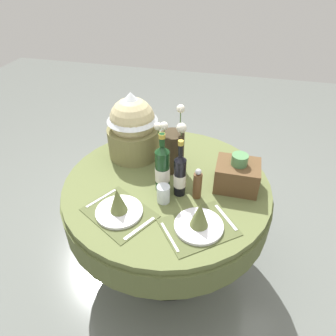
{
  "coord_description": "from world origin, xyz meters",
  "views": [
    {
      "loc": [
        0.33,
        -1.33,
        1.87
      ],
      "look_at": [
        0.0,
        0.03,
        0.83
      ],
      "focal_mm": 32.68,
      "sensor_mm": 36.0,
      "label": 1
    }
  ],
  "objects_px": {
    "wine_bottle_centre": "(180,175)",
    "pepper_mill": "(197,184)",
    "dining_table": "(167,199)",
    "place_setting_right": "(199,221)",
    "wine_bottle_left": "(162,169)",
    "place_setting_left": "(119,207)",
    "flower_vase": "(173,149)",
    "gift_tub_back_left": "(133,124)",
    "tumbler_near_left": "(163,194)",
    "woven_basket_side_right": "(237,175)"
  },
  "relations": [
    {
      "from": "wine_bottle_left",
      "to": "tumbler_near_left",
      "type": "bearing_deg",
      "value": -72.95
    },
    {
      "from": "place_setting_right",
      "to": "tumbler_near_left",
      "type": "xyz_separation_m",
      "value": [
        -0.21,
        0.14,
        0.0
      ]
    },
    {
      "from": "woven_basket_side_right",
      "to": "dining_table",
      "type": "bearing_deg",
      "value": -171.65
    },
    {
      "from": "tumbler_near_left",
      "to": "flower_vase",
      "type": "bearing_deg",
      "value": 93.52
    },
    {
      "from": "flower_vase",
      "to": "wine_bottle_left",
      "type": "bearing_deg",
      "value": -93.34
    },
    {
      "from": "place_setting_left",
      "to": "wine_bottle_centre",
      "type": "relative_size",
      "value": 1.25
    },
    {
      "from": "place_setting_right",
      "to": "pepper_mill",
      "type": "distance_m",
      "value": 0.23
    },
    {
      "from": "place_setting_right",
      "to": "wine_bottle_left",
      "type": "bearing_deg",
      "value": 135.39
    },
    {
      "from": "pepper_mill",
      "to": "place_setting_right",
      "type": "bearing_deg",
      "value": -77.93
    },
    {
      "from": "place_setting_left",
      "to": "wine_bottle_centre",
      "type": "distance_m",
      "value": 0.36
    },
    {
      "from": "dining_table",
      "to": "place_setting_right",
      "type": "distance_m",
      "value": 0.42
    },
    {
      "from": "tumbler_near_left",
      "to": "gift_tub_back_left",
      "type": "height_order",
      "value": "gift_tub_back_left"
    },
    {
      "from": "place_setting_right",
      "to": "gift_tub_back_left",
      "type": "xyz_separation_m",
      "value": [
        -0.51,
        0.54,
        0.17
      ]
    },
    {
      "from": "wine_bottle_left",
      "to": "woven_basket_side_right",
      "type": "bearing_deg",
      "value": 16.63
    },
    {
      "from": "place_setting_left",
      "to": "tumbler_near_left",
      "type": "relative_size",
      "value": 4.27
    },
    {
      "from": "wine_bottle_centre",
      "to": "gift_tub_back_left",
      "type": "xyz_separation_m",
      "value": [
        -0.37,
        0.32,
        0.09
      ]
    },
    {
      "from": "place_setting_left",
      "to": "woven_basket_side_right",
      "type": "height_order",
      "value": "woven_basket_side_right"
    },
    {
      "from": "pepper_mill",
      "to": "woven_basket_side_right",
      "type": "relative_size",
      "value": 0.79
    },
    {
      "from": "flower_vase",
      "to": "woven_basket_side_right",
      "type": "xyz_separation_m",
      "value": [
        0.38,
        -0.08,
        -0.06
      ]
    },
    {
      "from": "gift_tub_back_left",
      "to": "pepper_mill",
      "type": "bearing_deg",
      "value": -34.72
    },
    {
      "from": "place_setting_left",
      "to": "flower_vase",
      "type": "xyz_separation_m",
      "value": [
        0.18,
        0.44,
        0.1
      ]
    },
    {
      "from": "place_setting_left",
      "to": "woven_basket_side_right",
      "type": "distance_m",
      "value": 0.67
    },
    {
      "from": "place_setting_left",
      "to": "flower_vase",
      "type": "bearing_deg",
      "value": 67.97
    },
    {
      "from": "pepper_mill",
      "to": "tumbler_near_left",
      "type": "bearing_deg",
      "value": -155.58
    },
    {
      "from": "wine_bottle_centre",
      "to": "pepper_mill",
      "type": "relative_size",
      "value": 1.81
    },
    {
      "from": "dining_table",
      "to": "place_setting_right",
      "type": "height_order",
      "value": "place_setting_right"
    },
    {
      "from": "flower_vase",
      "to": "pepper_mill",
      "type": "distance_m",
      "value": 0.29
    },
    {
      "from": "tumbler_near_left",
      "to": "place_setting_left",
      "type": "bearing_deg",
      "value": -143.57
    },
    {
      "from": "flower_vase",
      "to": "gift_tub_back_left",
      "type": "bearing_deg",
      "value": 159.8
    },
    {
      "from": "tumbler_near_left",
      "to": "dining_table",
      "type": "bearing_deg",
      "value": 97.59
    },
    {
      "from": "dining_table",
      "to": "wine_bottle_centre",
      "type": "distance_m",
      "value": 0.29
    },
    {
      "from": "place_setting_left",
      "to": "flower_vase",
      "type": "relative_size",
      "value": 1.1
    },
    {
      "from": "wine_bottle_centre",
      "to": "pepper_mill",
      "type": "bearing_deg",
      "value": -3.12
    },
    {
      "from": "place_setting_left",
      "to": "woven_basket_side_right",
      "type": "xyz_separation_m",
      "value": [
        0.56,
        0.36,
        0.04
      ]
    },
    {
      "from": "place_setting_left",
      "to": "pepper_mill",
      "type": "bearing_deg",
      "value": 31.27
    },
    {
      "from": "wine_bottle_left",
      "to": "tumbler_near_left",
      "type": "distance_m",
      "value": 0.14
    },
    {
      "from": "place_setting_left",
      "to": "flower_vase",
      "type": "distance_m",
      "value": 0.48
    },
    {
      "from": "place_setting_left",
      "to": "place_setting_right",
      "type": "relative_size",
      "value": 0.99
    },
    {
      "from": "wine_bottle_left",
      "to": "gift_tub_back_left",
      "type": "distance_m",
      "value": 0.41
    },
    {
      "from": "wine_bottle_centre",
      "to": "gift_tub_back_left",
      "type": "relative_size",
      "value": 0.8
    },
    {
      "from": "place_setting_left",
      "to": "wine_bottle_centre",
      "type": "height_order",
      "value": "wine_bottle_centre"
    },
    {
      "from": "dining_table",
      "to": "pepper_mill",
      "type": "xyz_separation_m",
      "value": [
        0.19,
        -0.08,
        0.22
      ]
    },
    {
      "from": "dining_table",
      "to": "wine_bottle_centre",
      "type": "relative_size",
      "value": 3.58
    },
    {
      "from": "place_setting_right",
      "to": "flower_vase",
      "type": "bearing_deg",
      "value": 117.91
    },
    {
      "from": "woven_basket_side_right",
      "to": "wine_bottle_centre",
      "type": "bearing_deg",
      "value": -155.69
    },
    {
      "from": "wine_bottle_left",
      "to": "place_setting_left",
      "type": "bearing_deg",
      "value": -124.55
    },
    {
      "from": "flower_vase",
      "to": "pepper_mill",
      "type": "height_order",
      "value": "flower_vase"
    },
    {
      "from": "tumbler_near_left",
      "to": "place_setting_right",
      "type": "bearing_deg",
      "value": -33.87
    },
    {
      "from": "wine_bottle_left",
      "to": "pepper_mill",
      "type": "height_order",
      "value": "wine_bottle_left"
    },
    {
      "from": "pepper_mill",
      "to": "wine_bottle_centre",
      "type": "bearing_deg",
      "value": 176.88
    }
  ]
}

